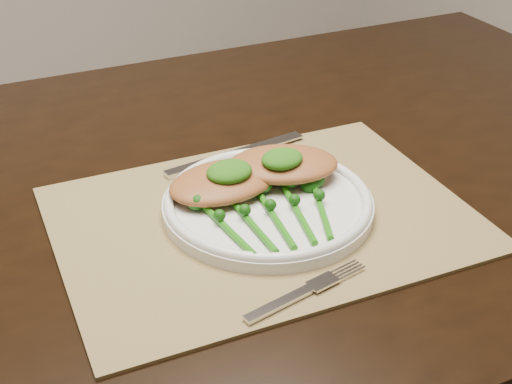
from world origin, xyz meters
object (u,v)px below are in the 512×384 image
dining_table (204,383)px  placemat (263,218)px  dinner_plate (268,202)px  broccolini_bundle (276,219)px  chicken_fillet_left (223,182)px

dining_table → placemat: bearing=-69.1°
dinner_plate → broccolini_bundle: bearing=-111.8°
dinner_plate → broccolini_bundle: 0.05m
placemat → dining_table: bearing=112.0°
broccolini_bundle → dining_table: bearing=109.9°
chicken_fillet_left → broccolini_bundle: chicken_fillet_left is taller
dining_table → placemat: (0.03, -0.12, 0.38)m
dining_table → broccolini_bundle: size_ratio=9.34×
placemat → chicken_fillet_left: bearing=121.7°
chicken_fillet_left → broccolini_bundle: 0.09m
chicken_fillet_left → placemat: bearing=-65.6°
placemat → broccolini_bundle: broccolini_bundle is taller
dining_table → placemat: placemat is taller
dinner_plate → chicken_fillet_left: bearing=128.3°
dining_table → dinner_plate: bearing=-62.6°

